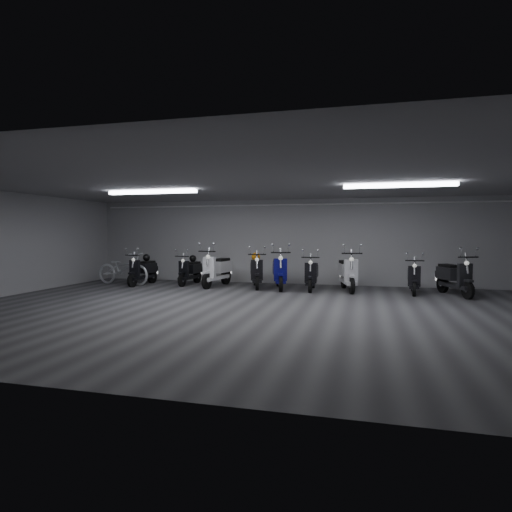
% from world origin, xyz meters
% --- Properties ---
extents(floor, '(14.00, 10.00, 0.01)m').
position_xyz_m(floor, '(0.00, 0.00, -0.01)').
color(floor, '#3C3B3E').
rests_on(floor, ground).
extents(ceiling, '(14.00, 10.00, 0.01)m').
position_xyz_m(ceiling, '(0.00, 0.00, 2.80)').
color(ceiling, gray).
rests_on(ceiling, ground).
extents(back_wall, '(14.00, 0.01, 2.80)m').
position_xyz_m(back_wall, '(0.00, 5.00, 1.40)').
color(back_wall, '#9E9EA0').
rests_on(back_wall, ground).
extents(front_wall, '(14.00, 0.01, 2.80)m').
position_xyz_m(front_wall, '(0.00, -5.00, 1.40)').
color(front_wall, '#9E9EA0').
rests_on(front_wall, ground).
extents(fluor_strip_left, '(2.40, 0.18, 0.08)m').
position_xyz_m(fluor_strip_left, '(-3.00, 1.00, 2.74)').
color(fluor_strip_left, white).
rests_on(fluor_strip_left, ceiling).
extents(fluor_strip_right, '(2.40, 0.18, 0.08)m').
position_xyz_m(fluor_strip_right, '(3.00, 1.00, 2.74)').
color(fluor_strip_right, white).
rests_on(fluor_strip_right, ceiling).
extents(conduit, '(13.60, 0.05, 0.05)m').
position_xyz_m(conduit, '(0.00, 4.92, 2.62)').
color(conduit, white).
rests_on(conduit, back_wall).
extents(scooter_0, '(0.69, 1.70, 1.24)m').
position_xyz_m(scooter_0, '(-4.66, 3.39, 0.62)').
color(scooter_0, black).
rests_on(scooter_0, floor).
extents(scooter_1, '(0.64, 1.63, 1.19)m').
position_xyz_m(scooter_1, '(-3.21, 3.85, 0.59)').
color(scooter_1, black).
rests_on(scooter_1, floor).
extents(scooter_2, '(0.91, 1.97, 1.42)m').
position_xyz_m(scooter_2, '(-2.20, 3.62, 0.71)').
color(scooter_2, white).
rests_on(scooter_2, floor).
extents(scooter_3, '(1.08, 1.86, 1.32)m').
position_xyz_m(scooter_3, '(-0.93, 3.67, 0.66)').
color(scooter_3, black).
rests_on(scooter_3, floor).
extents(scooter_4, '(1.08, 1.99, 1.41)m').
position_xyz_m(scooter_4, '(-0.18, 3.57, 0.70)').
color(scooter_4, '#0C0B66').
rests_on(scooter_4, floor).
extents(scooter_5, '(0.63, 1.70, 1.25)m').
position_xyz_m(scooter_5, '(0.80, 3.51, 0.62)').
color(scooter_5, black).
rests_on(scooter_5, floor).
extents(scooter_6, '(1.02, 1.97, 1.40)m').
position_xyz_m(scooter_6, '(1.83, 3.63, 0.70)').
color(scooter_6, silver).
rests_on(scooter_6, floor).
extents(scooter_8, '(0.66, 1.63, 1.19)m').
position_xyz_m(scooter_8, '(3.62, 3.52, 0.59)').
color(scooter_8, black).
rests_on(scooter_8, floor).
extents(scooter_9, '(1.18, 1.89, 1.34)m').
position_xyz_m(scooter_9, '(4.65, 3.39, 0.67)').
color(scooter_9, black).
rests_on(scooter_9, floor).
extents(bicycle, '(2.05, 0.98, 1.27)m').
position_xyz_m(bicycle, '(-5.36, 3.38, 0.64)').
color(bicycle, white).
rests_on(bicycle, floor).
extents(helmet_0, '(0.27, 0.27, 0.27)m').
position_xyz_m(helmet_0, '(-1.00, 3.91, 0.95)').
color(helmet_0, orange).
rests_on(helmet_0, scooter_3).
extents(helmet_1, '(0.23, 0.23, 0.23)m').
position_xyz_m(helmet_1, '(-3.20, 4.07, 0.85)').
color(helmet_1, black).
rests_on(helmet_1, scooter_1).
extents(helmet_2, '(0.23, 0.23, 0.23)m').
position_xyz_m(helmet_2, '(-4.64, 3.63, 0.89)').
color(helmet_2, black).
rests_on(helmet_2, scooter_0).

